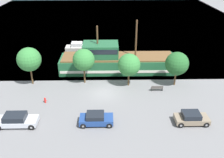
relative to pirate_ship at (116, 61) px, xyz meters
name	(u,v)px	position (x,y,z in m)	size (l,w,h in m)	color
ground_plane	(104,93)	(-1.89, -7.70, -1.72)	(160.00, 160.00, 0.00)	slate
water_surface	(105,20)	(-1.89, 36.30, -1.72)	(80.00, 80.00, 0.00)	teal
pirate_ship	(116,61)	(0.00, 0.00, 0.00)	(20.59, 4.96, 8.63)	#1E5633
moored_boat_dockside	(79,48)	(-7.27, 9.65, -1.04)	(5.42, 2.28, 1.80)	#B7B2A8
parked_car_curb_front	(16,120)	(-12.00, -15.06, -0.98)	(4.70, 1.99, 1.48)	#B7BCC6
parked_car_curb_mid	(191,118)	(8.36, -15.03, -1.01)	(3.90, 1.93, 1.44)	#7F705B
parked_car_curb_rear	(96,119)	(-2.81, -14.95, -1.02)	(3.92, 1.95, 1.40)	navy
fire_hydrant	(45,100)	(-9.82, -10.18, -1.31)	(0.42, 0.25, 0.76)	red
bench_promenade_east	(157,88)	(5.74, -7.26, -1.28)	(1.70, 0.45, 0.85)	#4C4742
tree_row_east	(29,59)	(-12.94, -4.64, 2.28)	(3.54, 3.54, 5.78)	brown
tree_row_mideast	(84,60)	(-4.96, -4.40, 2.05)	(3.29, 3.29, 5.42)	brown
tree_row_midwest	(129,65)	(1.73, -5.46, 1.65)	(3.33, 3.33, 5.04)	brown
tree_row_west	(177,64)	(8.74, -5.47, 1.78)	(3.44, 3.44, 5.23)	brown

